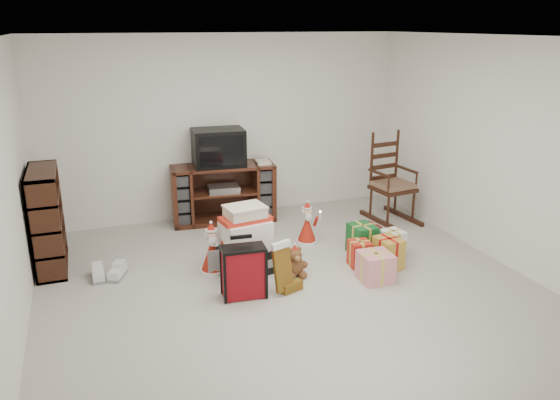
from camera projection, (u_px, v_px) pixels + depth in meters
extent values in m
cube|color=#AEAA9F|center=(290.00, 289.00, 5.65)|extent=(5.00, 5.00, 0.01)
cube|color=white|center=(292.00, 37.00, 4.88)|extent=(5.00, 5.00, 0.01)
cube|color=white|center=(225.00, 127.00, 7.50)|extent=(5.00, 0.01, 2.50)
cube|color=white|center=(454.00, 281.00, 3.03)|extent=(5.00, 0.01, 2.50)
cube|color=white|center=(5.00, 199.00, 4.44)|extent=(0.01, 5.00, 2.50)
cube|color=white|center=(499.00, 152.00, 6.09)|extent=(0.01, 5.00, 2.50)
cube|color=#471D14|center=(223.00, 193.00, 7.47)|extent=(1.43, 0.64, 0.79)
cube|color=#B2B2B4|center=(224.00, 188.00, 7.42)|extent=(0.45, 0.34, 0.08)
cube|color=#33170D|center=(47.00, 220.00, 5.98)|extent=(0.31, 0.92, 1.13)
cube|color=#33170D|center=(393.00, 189.00, 7.46)|extent=(0.56, 0.54, 0.05)
cube|color=#815E46|center=(393.00, 185.00, 7.44)|extent=(0.52, 0.50, 0.06)
cube|color=#33170D|center=(386.00, 155.00, 7.53)|extent=(0.43, 0.11, 0.78)
cube|color=#33170D|center=(391.00, 218.00, 7.59)|extent=(0.60, 0.89, 0.06)
cube|color=black|center=(246.00, 260.00, 6.01)|extent=(0.64, 0.51, 0.27)
cube|color=white|center=(246.00, 235.00, 5.91)|extent=(0.54, 0.45, 0.32)
cube|color=red|center=(245.00, 219.00, 5.86)|extent=(0.57, 0.36, 0.05)
cube|color=beige|center=(245.00, 212.00, 5.83)|extent=(0.44, 0.36, 0.10)
cube|color=maroon|center=(244.00, 272.00, 5.40)|extent=(0.43, 0.25, 0.54)
cube|color=black|center=(240.00, 237.00, 5.38)|extent=(0.22, 0.05, 0.03)
ellipsoid|color=brown|center=(294.00, 266.00, 5.90)|extent=(0.22, 0.19, 0.23)
sphere|color=brown|center=(295.00, 255.00, 5.83)|extent=(0.15, 0.15, 0.15)
cone|color=#A31F11|center=(307.00, 229.00, 6.77)|extent=(0.25, 0.25, 0.36)
sphere|color=beige|center=(307.00, 212.00, 6.70)|extent=(0.12, 0.12, 0.12)
cone|color=#A31F11|center=(307.00, 205.00, 6.67)|extent=(0.11, 0.11, 0.09)
cylinder|color=silver|center=(320.00, 216.00, 6.66)|extent=(0.02, 0.02, 0.11)
cone|color=#A31F11|center=(212.00, 256.00, 5.96)|extent=(0.27, 0.27, 0.39)
sphere|color=beige|center=(211.00, 235.00, 5.89)|extent=(0.13, 0.13, 0.13)
cone|color=#A31F11|center=(211.00, 227.00, 5.86)|extent=(0.12, 0.12, 0.10)
cylinder|color=silver|center=(227.00, 240.00, 5.85)|extent=(0.02, 0.02, 0.12)
cube|color=silver|center=(98.00, 275.00, 5.83)|extent=(0.14, 0.31, 0.11)
cube|color=silver|center=(117.00, 272.00, 5.89)|extent=(0.25, 0.33, 0.11)
cube|color=red|center=(358.00, 253.00, 6.15)|extent=(0.29, 0.29, 0.29)
cube|color=#18612B|center=(364.00, 242.00, 6.47)|extent=(0.29, 0.29, 0.29)
cube|color=gold|center=(387.00, 255.00, 6.09)|extent=(0.29, 0.29, 0.29)
cube|color=silver|center=(371.00, 268.00, 5.79)|extent=(0.29, 0.29, 0.29)
cube|color=white|center=(394.00, 246.00, 6.36)|extent=(0.29, 0.29, 0.29)
cube|color=maroon|center=(371.00, 233.00, 6.74)|extent=(0.29, 0.29, 0.29)
cube|color=black|center=(218.00, 147.00, 7.25)|extent=(0.70, 0.52, 0.49)
cube|color=black|center=(223.00, 151.00, 7.04)|extent=(0.57, 0.06, 0.39)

